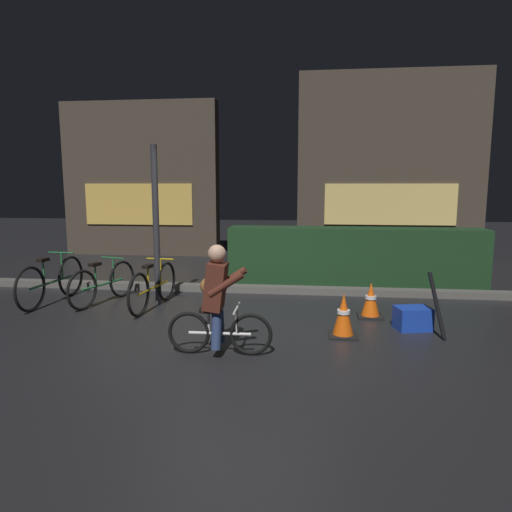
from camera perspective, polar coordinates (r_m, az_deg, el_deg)
ground_plane at (r=6.16m, az=-2.54°, el=-9.11°), size 40.00×40.00×0.00m
sidewalk_curb at (r=8.25m, az=-0.07°, el=-4.10°), size 12.00×0.24×0.12m
hedge_row at (r=9.03m, az=12.05°, el=-0.04°), size 4.80×0.70×1.09m
storefront_left at (r=13.13m, az=-14.02°, el=9.12°), size 4.24×0.54×4.12m
storefront_right at (r=13.16m, az=16.24°, el=10.70°), size 4.94×0.54×4.89m
street_post at (r=7.42m, az=-12.26°, el=3.63°), size 0.10×0.10×2.51m
parked_bike_leftmost at (r=8.11m, az=-23.96°, el=-2.88°), size 0.46×1.74×0.80m
parked_bike_left_mid at (r=7.83m, az=-18.39°, el=-3.22°), size 0.53×1.51×0.72m
parked_bike_center_left at (r=7.30m, az=-12.58°, el=-3.73°), size 0.46×1.62×0.75m
traffic_cone_near at (r=5.93m, az=10.77°, el=-7.28°), size 0.36×0.36×0.56m
traffic_cone_far at (r=6.86m, az=14.01°, el=-5.38°), size 0.36×0.36×0.51m
blue_crate at (r=6.47m, az=18.83°, el=-7.31°), size 0.50×0.41×0.30m
cyclist at (r=5.17m, az=-4.80°, el=-5.36°), size 1.19×0.51×1.25m
closed_umbrella at (r=6.23m, az=21.48°, el=-5.70°), size 0.21×0.37×0.80m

